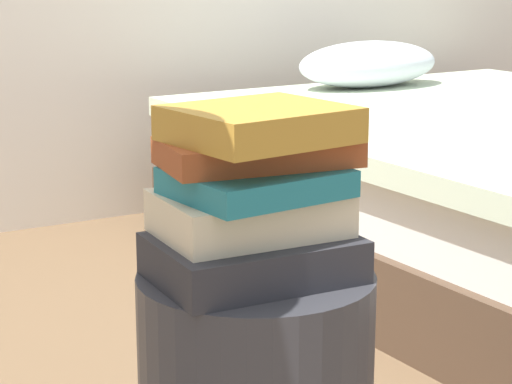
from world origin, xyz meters
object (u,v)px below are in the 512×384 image
object	(u,v)px
book_charcoal	(253,258)
book_cream	(250,213)
book_rust	(258,152)
book_ochre	(260,124)
book_teal	(256,182)

from	to	relation	value
book_charcoal	book_cream	world-z (taller)	book_cream
book_rust	book_ochre	distance (m)	0.05
book_cream	book_teal	world-z (taller)	book_teal
book_charcoal	book_ochre	world-z (taller)	book_ochre
book_charcoal	book_rust	size ratio (longest dim) A/B	1.02
book_ochre	book_teal	bearing A→B (deg)	-171.98
book_charcoal	book_cream	distance (m)	0.07
book_cream	book_ochre	xyz separation A→B (m)	(0.01, -0.02, 0.13)
book_charcoal	book_rust	xyz separation A→B (m)	(0.02, 0.02, 0.15)
book_cream	book_rust	bearing A→B (deg)	16.27
book_cream	book_rust	xyz separation A→B (m)	(0.02, 0.00, 0.09)
book_ochre	book_cream	bearing A→B (deg)	108.16
book_teal	book_ochre	world-z (taller)	book_ochre
book_cream	book_teal	size ratio (longest dim) A/B	1.14
book_ochre	book_rust	bearing A→B (deg)	59.35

